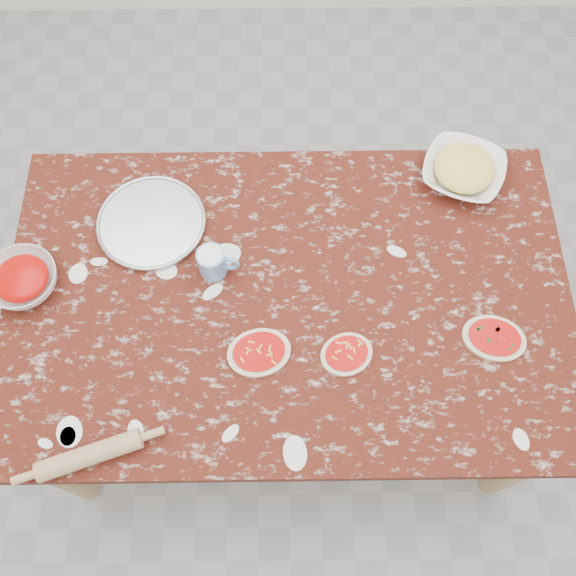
{
  "coord_description": "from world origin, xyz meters",
  "views": [
    {
      "loc": [
        -0.01,
        -0.73,
        2.35
      ],
      "look_at": [
        0.0,
        0.0,
        0.8
      ],
      "focal_mm": 39.06,
      "sensor_mm": 36.0,
      "label": 1
    }
  ],
  "objects_px": {
    "pizza_tray": "(152,223)",
    "flour_mug": "(213,262)",
    "worktable": "(288,307)",
    "cheese_bowl": "(463,172)",
    "rolling_pin": "(90,455)",
    "sauce_bowl": "(23,280)"
  },
  "relations": [
    {
      "from": "pizza_tray",
      "to": "rolling_pin",
      "type": "xyz_separation_m",
      "value": [
        -0.09,
        -0.68,
        0.02
      ]
    },
    {
      "from": "pizza_tray",
      "to": "worktable",
      "type": "bearing_deg",
      "value": -30.66
    },
    {
      "from": "cheese_bowl",
      "to": "rolling_pin",
      "type": "xyz_separation_m",
      "value": [
        -1.03,
        -0.83,
        -0.0
      ]
    },
    {
      "from": "pizza_tray",
      "to": "rolling_pin",
      "type": "bearing_deg",
      "value": -97.95
    },
    {
      "from": "sauce_bowl",
      "to": "rolling_pin",
      "type": "height_order",
      "value": "sauce_bowl"
    },
    {
      "from": "sauce_bowl",
      "to": "flour_mug",
      "type": "bearing_deg",
      "value": 4.47
    },
    {
      "from": "sauce_bowl",
      "to": "rolling_pin",
      "type": "xyz_separation_m",
      "value": [
        0.24,
        -0.48,
        -0.01
      ]
    },
    {
      "from": "sauce_bowl",
      "to": "cheese_bowl",
      "type": "xyz_separation_m",
      "value": [
        1.28,
        0.35,
        -0.0
      ]
    },
    {
      "from": "pizza_tray",
      "to": "cheese_bowl",
      "type": "relative_size",
      "value": 1.31
    },
    {
      "from": "cheese_bowl",
      "to": "flour_mug",
      "type": "bearing_deg",
      "value": -157.33
    },
    {
      "from": "pizza_tray",
      "to": "rolling_pin",
      "type": "distance_m",
      "value": 0.69
    },
    {
      "from": "pizza_tray",
      "to": "flour_mug",
      "type": "xyz_separation_m",
      "value": [
        0.19,
        -0.16,
        0.04
      ]
    },
    {
      "from": "cheese_bowl",
      "to": "flour_mug",
      "type": "height_order",
      "value": "flour_mug"
    },
    {
      "from": "worktable",
      "to": "sauce_bowl",
      "type": "distance_m",
      "value": 0.75
    },
    {
      "from": "flour_mug",
      "to": "worktable",
      "type": "bearing_deg",
      "value": -21.77
    },
    {
      "from": "flour_mug",
      "to": "rolling_pin",
      "type": "xyz_separation_m",
      "value": [
        -0.29,
        -0.52,
        -0.02
      ]
    },
    {
      "from": "worktable",
      "to": "sauce_bowl",
      "type": "xyz_separation_m",
      "value": [
        -0.74,
        0.04,
        0.11
      ]
    },
    {
      "from": "sauce_bowl",
      "to": "rolling_pin",
      "type": "bearing_deg",
      "value": -63.21
    },
    {
      "from": "worktable",
      "to": "flour_mug",
      "type": "relative_size",
      "value": 13.47
    },
    {
      "from": "sauce_bowl",
      "to": "flour_mug",
      "type": "relative_size",
      "value": 1.69
    },
    {
      "from": "pizza_tray",
      "to": "flour_mug",
      "type": "height_order",
      "value": "flour_mug"
    },
    {
      "from": "worktable",
      "to": "cheese_bowl",
      "type": "height_order",
      "value": "cheese_bowl"
    }
  ]
}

